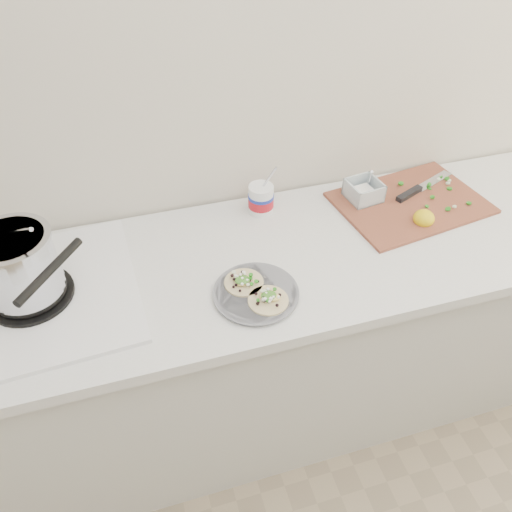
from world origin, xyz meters
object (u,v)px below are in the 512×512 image
object	(u,v)px
stove	(24,277)
cutboard	(406,199)
taco_plate	(256,291)
tub	(262,196)

from	to	relation	value
stove	cutboard	size ratio (longest dim) A/B	1.11
stove	cutboard	bearing A→B (deg)	1.96
stove	taco_plate	bearing A→B (deg)	-18.24
stove	cutboard	world-z (taller)	stove
taco_plate	tub	bearing A→B (deg)	70.64
stove	tub	world-z (taller)	stove
taco_plate	cutboard	world-z (taller)	cutboard
taco_plate	stove	bearing A→B (deg)	165.23
taco_plate	cutboard	xyz separation A→B (m)	(0.64, 0.28, 0.00)
stove	taco_plate	size ratio (longest dim) A/B	2.45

